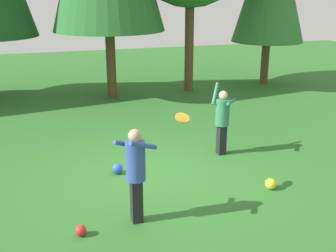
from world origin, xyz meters
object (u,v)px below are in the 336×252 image
Objects in this scene: person_thrower at (222,117)px; ball_red at (81,231)px; ball_yellow at (271,184)px; frisbee at (182,118)px; ball_blue at (117,169)px; person_catcher at (136,168)px.

ball_red is (-3.75, -2.60, -0.86)m from person_thrower.
ball_red is (-3.91, -0.53, -0.02)m from ball_yellow.
ball_yellow is (1.88, -0.19, -1.54)m from frisbee.
person_thrower reaches higher than ball_red.
person_thrower is 7.34× the size of ball_blue.
ball_red is at bearing -12.91° from person_thrower.
person_catcher is 7.10× the size of ball_blue.
ball_blue is (-0.98, 1.50, -1.53)m from frisbee.
frisbee is at bearing -57.00° from ball_blue.
person_thrower is 2.63m from frisbee.
person_catcher is at bearing -151.99° from frisbee.
ball_blue is (-2.85, 1.70, 0.00)m from ball_yellow.
person_thrower is at bearing 94.53° from ball_yellow.
ball_yellow is at bearing -5.90° from frisbee.
frisbee is (1.04, 0.55, 0.63)m from person_catcher.
person_catcher reaches higher than ball_red.
person_thrower is 4.64m from ball_red.
person_catcher is at bearing -173.02° from ball_yellow.
frisbee is 2.43m from ball_yellow.
ball_yellow is at bearing -21.03° from person_catcher.
ball_blue is at bearing 123.00° from frisbee.
frisbee reaches higher than ball_red.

